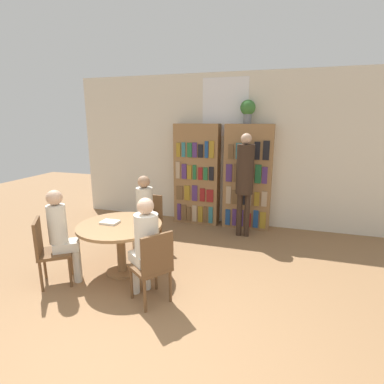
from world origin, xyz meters
TOP-DOWN VIEW (x-y plane):
  - ground_plane at (0.00, 0.00)m, footprint 16.00×16.00m
  - wall_back at (0.00, 3.99)m, footprint 6.40×0.07m
  - bookshelf_left at (-0.52, 3.80)m, footprint 0.91×0.34m
  - bookshelf_right at (0.52, 3.80)m, footprint 0.91×0.34m
  - flower_vase at (0.46, 3.80)m, footprint 0.28×0.28m
  - reading_table at (-0.91, 1.39)m, footprint 1.15×1.15m
  - chair_near_camera at (-1.65, 0.86)m, footprint 0.56×0.56m
  - chair_left_side at (-0.91, 2.31)m, footprint 0.40×0.40m
  - chair_far_side at (-0.17, 0.86)m, footprint 0.56×0.56m
  - seated_reader_left at (-0.91, 2.13)m, footprint 0.26×0.37m
  - seated_reader_right at (-0.31, 0.96)m, footprint 0.42×0.41m
  - seated_reader_back at (-1.50, 0.96)m, footprint 0.39×0.37m
  - librarian_standing at (0.52, 3.30)m, footprint 0.31×0.58m
  - open_book_on_table at (-1.06, 1.39)m, footprint 0.24×0.18m

SIDE VIEW (x-z plane):
  - ground_plane at x=0.00m, z-range 0.00..0.00m
  - chair_near_camera at x=-1.65m, z-range 0.05..0.95m
  - chair_left_side at x=-0.91m, z-range 0.05..0.95m
  - chair_far_side at x=-0.17m, z-range 0.05..0.95m
  - reading_table at x=-0.91m, z-range 0.23..0.95m
  - seated_reader_back at x=-1.50m, z-range 0.08..1.34m
  - seated_reader_left at x=-0.91m, z-range 0.09..1.35m
  - seated_reader_right at x=-0.31m, z-range 0.09..1.35m
  - open_book_on_table at x=-1.06m, z-range 0.72..0.75m
  - bookshelf_left at x=-0.52m, z-range 0.00..2.03m
  - bookshelf_right at x=0.52m, z-range 0.00..2.03m
  - librarian_standing at x=0.52m, z-range 0.22..2.11m
  - wall_back at x=0.00m, z-range 0.01..3.01m
  - flower_vase at x=0.46m, z-range 2.08..2.52m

